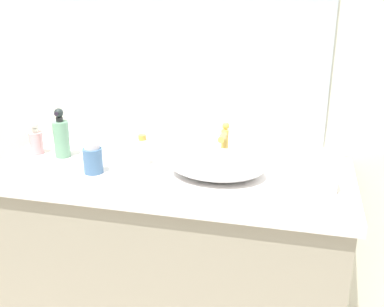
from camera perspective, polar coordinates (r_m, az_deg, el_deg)
The scene contains 10 objects.
bathroom_wall_rear at distance 1.97m, azimuth -0.52°, elevation 12.82°, with size 6.00×0.06×2.60m, color silver.
vanity_counter at distance 1.98m, azimuth -2.57°, elevation -13.91°, with size 1.37×0.58×0.89m.
wall_mirror_panel at distance 1.91m, azimuth -0.56°, elevation 16.72°, with size 1.14×0.01×1.09m, color #B2BCC6.
sink_basin at distance 1.69m, azimuth 3.11°, elevation -1.35°, with size 0.35×0.26×0.09m, color silver.
faucet at distance 1.82m, azimuth 4.01°, elevation 1.63°, with size 0.03×0.12×0.15m.
soap_dispenser at distance 2.01m, azimuth -18.71°, elevation 1.54°, with size 0.05×0.05×0.14m.
lotion_bottle at distance 1.93m, azimuth -15.87°, elevation 2.02°, with size 0.06×0.06×0.20m.
perfume_bottle at distance 1.75m, azimuth -12.17°, elevation -0.59°, with size 0.07×0.07×0.12m.
spray_can at distance 1.80m, azimuth -6.11°, elevation 0.30°, with size 0.04×0.04×0.12m.
tissue_box at distance 1.64m, azimuth 15.37°, elevation -1.90°, with size 0.13×0.13×0.16m.
Camera 1 is at (0.47, -1.16, 1.57)m, focal length 43.14 mm.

